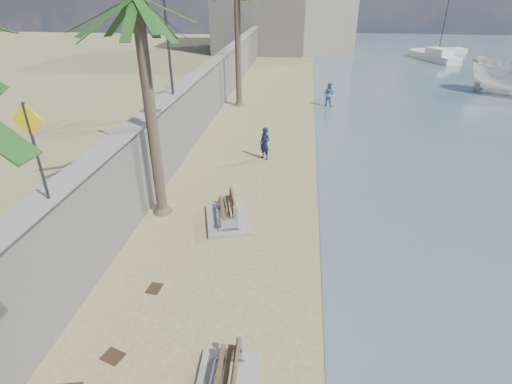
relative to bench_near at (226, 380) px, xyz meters
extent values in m
plane|color=#988B5D|center=(0.26, 0.61, -0.39)|extent=(140.00, 140.00, 0.00)
cube|color=gray|center=(-4.94, 20.61, 1.36)|extent=(0.45, 70.00, 3.50)
cube|color=gray|center=(-4.94, 20.61, 3.16)|extent=(0.80, 70.00, 0.12)
cube|color=gray|center=(-1.32, 7.33, -0.32)|extent=(2.19, 2.73, 0.13)
cylinder|color=brown|center=(-4.10, 7.70, 3.55)|extent=(0.42, 0.42, 7.88)
cylinder|color=brown|center=(-3.49, 23.93, 4.00)|extent=(0.44, 0.44, 8.78)
cylinder|color=#2D2D33|center=(-4.74, 2.11, 4.42)|extent=(0.07, 0.07, 2.40)
cube|color=yellow|center=(-4.74, 2.11, 5.21)|extent=(0.78, 0.03, 0.78)
cylinder|color=#2D2D33|center=(-4.84, 12.61, 5.72)|extent=(0.12, 0.12, 5.00)
imported|color=#121A34|center=(-0.50, 13.72, 0.61)|extent=(0.87, 0.83, 2.00)
imported|color=#5176A8|center=(3.26, 24.65, 0.60)|extent=(1.19, 1.11, 1.98)
cube|color=silver|center=(18.99, 52.53, -0.14)|extent=(7.39, 3.51, 0.70)
cylinder|color=#2D2D33|center=(18.99, 52.53, 5.42)|extent=(0.12, 0.12, 10.62)
cube|color=#382616|center=(-3.02, 0.60, -0.37)|extent=(0.62, 0.55, 0.03)
cube|color=#382616|center=(-2.85, 3.15, -0.37)|extent=(0.45, 0.53, 0.03)
camera|label=1|loc=(1.37, -5.88, 7.93)|focal=28.00mm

